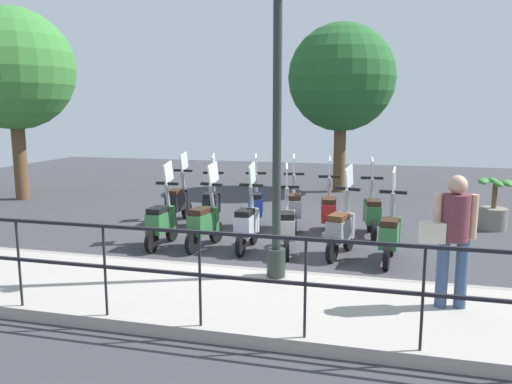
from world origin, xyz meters
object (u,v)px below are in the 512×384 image
at_px(pedestrian_with_bag, 453,231).
at_px(scooter_far_3, 256,205).
at_px(scooter_far_2, 294,206).
at_px(scooter_far_5, 178,201).
at_px(lamp_post_near, 277,130).
at_px(scooter_near_3, 247,223).
at_px(scooter_far_0, 372,213).
at_px(scooter_near_1, 341,229).
at_px(scooter_far_4, 212,205).
at_px(scooter_near_0, 390,234).
at_px(scooter_near_5, 162,221).
at_px(potted_palm, 494,208).
at_px(scooter_near_4, 204,222).
at_px(scooter_near_2, 287,226).
at_px(tree_large, 13,70).
at_px(scooter_far_1, 329,211).
at_px(tree_distant, 342,78).

distance_m(pedestrian_with_bag, scooter_far_3, 5.24).
height_order(scooter_far_2, scooter_far_5, same).
bearing_deg(lamp_post_near, scooter_far_2, 5.93).
height_order(scooter_near_3, scooter_far_0, same).
bearing_deg(pedestrian_with_bag, scooter_near_3, 47.16).
xyz_separation_m(scooter_near_1, scooter_far_2, (1.73, 1.12, 0.00)).
height_order(scooter_near_3, scooter_far_4, same).
bearing_deg(scooter_near_3, scooter_near_0, -92.66).
height_order(lamp_post_near, scooter_far_5, lamp_post_near).
bearing_deg(scooter_far_3, scooter_near_0, -137.04).
bearing_deg(scooter_near_1, scooter_near_5, 108.68).
bearing_deg(potted_palm, scooter_near_1, 133.40).
xyz_separation_m(potted_palm, scooter_near_4, (-2.86, 5.35, 0.04)).
distance_m(scooter_near_2, scooter_far_0, 2.10).
bearing_deg(lamp_post_near, scooter_far_5, 40.69).
relative_size(tree_large, scooter_far_4, 3.36).
bearing_deg(scooter_far_5, scooter_far_1, -90.86).
bearing_deg(scooter_near_1, scooter_far_3, 64.29).
bearing_deg(scooter_near_1, tree_distant, 20.49).
xyz_separation_m(tree_distant, scooter_far_3, (-5.17, 1.29, -2.90)).
height_order(tree_distant, scooter_far_4, tree_distant).
xyz_separation_m(scooter_near_1, scooter_near_3, (-0.02, 1.65, 0.00)).
relative_size(scooter_near_1, scooter_near_4, 1.00).
distance_m(lamp_post_near, pedestrian_with_bag, 2.56).
distance_m(scooter_near_3, scooter_far_4, 1.92).
relative_size(scooter_near_1, scooter_near_2, 1.00).
height_order(scooter_near_0, scooter_far_1, same).
bearing_deg(scooter_far_4, tree_large, 63.07).
relative_size(tree_distant, scooter_far_3, 3.24).
bearing_deg(scooter_far_2, scooter_far_5, 78.99).
xyz_separation_m(tree_distant, scooter_far_0, (-5.35, -1.11, -2.90)).
bearing_deg(scooter_near_5, scooter_near_0, -88.22).
bearing_deg(scooter_far_2, scooter_far_4, 86.54).
relative_size(potted_palm, scooter_far_4, 0.69).
relative_size(scooter_near_0, scooter_far_5, 1.00).
distance_m(pedestrian_with_bag, scooter_near_4, 4.50).
relative_size(scooter_far_0, scooter_far_1, 1.00).
bearing_deg(scooter_near_3, pedestrian_with_bag, -125.10).
distance_m(scooter_near_4, scooter_far_2, 2.25).
bearing_deg(pedestrian_with_bag, scooter_near_1, 25.90).
height_order(potted_palm, scooter_near_4, scooter_near_4).
relative_size(scooter_far_0, scooter_far_5, 1.00).
relative_size(scooter_near_3, scooter_far_5, 1.00).
bearing_deg(tree_large, scooter_near_0, -109.53).
bearing_deg(scooter_far_2, lamp_post_near, 174.23).
height_order(scooter_near_4, scooter_far_4, same).
height_order(scooter_near_2, scooter_far_4, same).
bearing_deg(scooter_far_1, scooter_far_2, 64.89).
distance_m(scooter_near_4, scooter_far_1, 2.59).
height_order(lamp_post_near, scooter_near_2, lamp_post_near).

